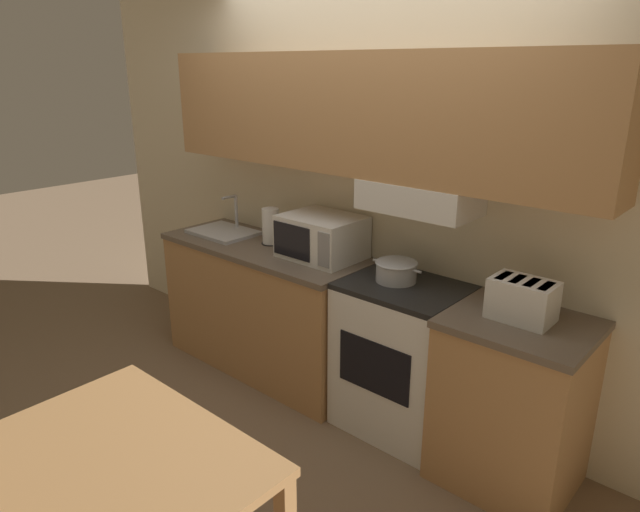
{
  "coord_description": "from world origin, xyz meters",
  "views": [
    {
      "loc": [
        1.99,
        -2.72,
        2.02
      ],
      "look_at": [
        0.05,
        -0.53,
        1.04
      ],
      "focal_mm": 32.0,
      "sensor_mm": 36.0,
      "label": 1
    }
  ],
  "objects": [
    {
      "name": "lower_counter_right_stub",
      "position": [
        1.09,
        -0.28,
        0.44
      ],
      "size": [
        0.67,
        0.58,
        0.89
      ],
      "color": "tan",
      "rests_on": "ground_plane"
    },
    {
      "name": "lower_counter_main",
      "position": [
        -0.66,
        -0.28,
        0.44
      ],
      "size": [
        1.52,
        0.58,
        0.89
      ],
      "color": "tan",
      "rests_on": "ground_plane"
    },
    {
      "name": "toaster",
      "position": [
        1.08,
        -0.27,
        0.99
      ],
      "size": [
        0.3,
        0.2,
        0.19
      ],
      "color": "white",
      "rests_on": "lower_counter_right_stub"
    },
    {
      "name": "dining_table",
      "position": [
        0.39,
        -2.01,
        0.65
      ],
      "size": [
        1.03,
        0.82,
        0.76
      ],
      "color": "#9E7042",
      "rests_on": "ground_plane"
    },
    {
      "name": "wall_back",
      "position": [
        0.01,
        -0.06,
        1.5
      ],
      "size": [
        5.23,
        0.38,
        2.55
      ],
      "color": "beige",
      "rests_on": "ground_plane"
    },
    {
      "name": "ground_plane",
      "position": [
        0.0,
        0.0,
        0.0
      ],
      "size": [
        16.0,
        16.0,
        0.0
      ],
      "primitive_type": "plane",
      "color": "#7F664C"
    },
    {
      "name": "stove_range",
      "position": [
        0.43,
        -0.26,
        0.44
      ],
      "size": [
        0.65,
        0.53,
        0.89
      ],
      "color": "white",
      "rests_on": "ground_plane"
    },
    {
      "name": "sink_basin",
      "position": [
        -1.08,
        -0.28,
        0.91
      ],
      "size": [
        0.46,
        0.34,
        0.26
      ],
      "color": "#B7BABF",
      "rests_on": "lower_counter_main"
    },
    {
      "name": "microwave",
      "position": [
        -0.22,
        -0.21,
        1.02
      ],
      "size": [
        0.48,
        0.38,
        0.26
      ],
      "color": "white",
      "rests_on": "lower_counter_main"
    },
    {
      "name": "paper_towel_roll",
      "position": [
        -0.66,
        -0.22,
        1.01
      ],
      "size": [
        0.13,
        0.13,
        0.24
      ],
      "color": "black",
      "rests_on": "lower_counter_main"
    },
    {
      "name": "cooking_pot",
      "position": [
        0.36,
        -0.24,
        0.95
      ],
      "size": [
        0.31,
        0.24,
        0.11
      ],
      "color": "#B7BABF",
      "rests_on": "stove_range"
    }
  ]
}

